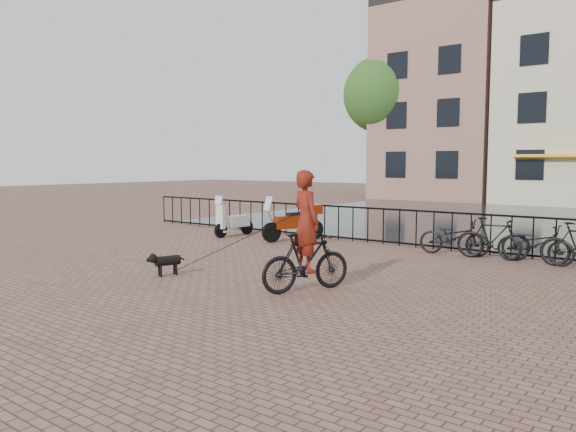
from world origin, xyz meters
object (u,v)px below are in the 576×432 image
Objects in this scene: motorcycle at (293,218)px; scooter at (234,215)px; dog at (168,264)px; cyclist at (306,238)px.

motorcycle is 2.14m from scooter.
motorcycle reaches higher than scooter.
dog is 0.53× the size of scooter.
cyclist is at bearing -33.64° from scooter.
cyclist is at bearing -27.14° from motorcycle.
motorcycle is (-1.13, 5.67, 0.43)m from dog.
scooter is (-3.25, 5.38, 0.42)m from dog.
scooter reaches higher than dog.
motorcycle is at bearing 11.20° from scooter.
dog is at bearing 34.97° from cyclist.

